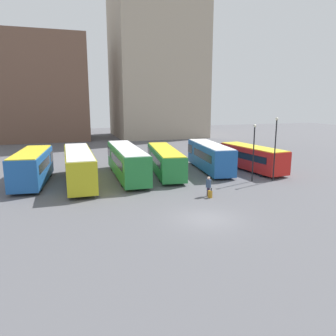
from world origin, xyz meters
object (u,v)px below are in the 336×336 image
at_px(traveler, 208,185).
at_px(lamp_post_1, 275,145).
at_px(bus_1, 79,165).
at_px(bus_0, 32,166).
at_px(bus_5, 252,157).
at_px(suitcase, 210,194).
at_px(bus_4, 209,156).
at_px(lamp_post_0, 254,148).
at_px(bus_3, 165,160).
at_px(bus_2, 127,161).

xyz_separation_m(traveler, lamp_post_1, (8.53, 2.82, 2.69)).
distance_m(bus_1, lamp_post_1, 19.41).
relative_size(bus_0, bus_5, 0.99).
relative_size(bus_0, suitcase, 10.96).
bearing_deg(traveler, bus_4, -45.62).
xyz_separation_m(suitcase, lamp_post_0, (6.48, 3.81, 3.04)).
bearing_deg(lamp_post_0, traveler, -152.68).
bearing_deg(bus_3, suitcase, -167.68).
relative_size(bus_3, lamp_post_1, 1.88).
relative_size(bus_3, bus_5, 1.24).
distance_m(bus_3, suitcase, 10.17).
xyz_separation_m(bus_4, lamp_post_0, (1.74, -6.24, 1.66)).
bearing_deg(bus_3, bus_4, -81.76).
bearing_deg(lamp_post_1, suitcase, -158.87).
relative_size(bus_3, lamp_post_0, 2.10).
distance_m(lamp_post_0, lamp_post_1, 2.21).
bearing_deg(bus_5, bus_0, 81.08).
bearing_deg(lamp_post_0, bus_4, 105.58).
xyz_separation_m(bus_3, lamp_post_0, (7.16, -6.26, 1.81)).
height_order(bus_2, bus_5, bus_2).
xyz_separation_m(bus_1, bus_2, (4.93, 1.00, 0.00)).
xyz_separation_m(bus_5, traveler, (-9.33, -8.02, -0.52)).
distance_m(bus_0, traveler, 17.09).
bearing_deg(bus_0, lamp_post_0, -99.08).
distance_m(bus_3, lamp_post_1, 11.68).
bearing_deg(bus_1, lamp_post_0, -105.57).
bearing_deg(lamp_post_0, lamp_post_1, -12.89).
xyz_separation_m(bus_1, bus_4, (14.69, 1.38, -0.06)).
bearing_deg(bus_1, lamp_post_1, -105.17).
bearing_deg(bus_3, bus_0, 99.57).
bearing_deg(bus_3, bus_2, 103.75).
distance_m(bus_1, bus_3, 9.38).
bearing_deg(bus_4, bus_0, 98.09).
distance_m(traveler, lamp_post_0, 7.57).
height_order(bus_1, bus_5, bus_1).
height_order(bus_1, bus_4, bus_1).
xyz_separation_m(bus_0, bus_2, (9.21, -0.14, 0.03)).
xyz_separation_m(bus_1, bus_5, (19.36, -0.15, -0.23)).
xyz_separation_m(bus_0, bus_3, (13.55, 0.26, -0.19)).
relative_size(bus_4, suitcase, 12.22).
relative_size(bus_2, traveler, 7.40).
bearing_deg(bus_4, suitcase, 162.10).
bearing_deg(bus_4, bus_3, 97.13).
xyz_separation_m(suitcase, lamp_post_1, (8.61, 3.33, 3.38)).
relative_size(bus_3, suitcase, 13.72).
bearing_deg(bus_3, bus_5, -90.27).
relative_size(bus_4, lamp_post_0, 1.87).
bearing_deg(traveler, bus_0, 37.38).
xyz_separation_m(bus_1, lamp_post_0, (16.43, -4.86, 1.59)).
distance_m(bus_1, suitcase, 13.28).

